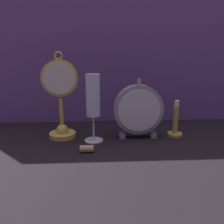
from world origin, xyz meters
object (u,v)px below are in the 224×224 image
brass_candlestick (175,125)px  wine_cork (87,148)px  pocket_watch_on_stand (61,101)px  champagne_flute (93,100)px  mantel_clock_silver (138,110)px

brass_candlestick → wine_cork: 0.34m
brass_candlestick → wine_cork: bearing=-158.3°
pocket_watch_on_stand → champagne_flute: bearing=-21.1°
wine_cork → mantel_clock_silver: bearing=32.7°
champagne_flute → wine_cork: (-0.02, -0.09, -0.13)m
pocket_watch_on_stand → wine_cork: (0.09, -0.14, -0.12)m
pocket_watch_on_stand → mantel_clock_silver: 0.27m
champagne_flute → brass_candlestick: bearing=6.7°
brass_candlestick → wine_cork: brass_candlestick is taller
pocket_watch_on_stand → brass_candlestick: pocket_watch_on_stand is taller
brass_candlestick → wine_cork: (-0.32, -0.13, -0.03)m
pocket_watch_on_stand → mantel_clock_silver: (0.27, -0.02, -0.03)m
brass_candlestick → champagne_flute: bearing=-173.3°
mantel_clock_silver → wine_cork: bearing=-147.3°
mantel_clock_silver → champagne_flute: size_ratio=0.91×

